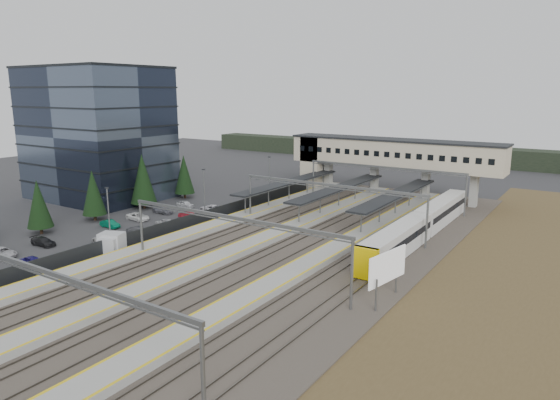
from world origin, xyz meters
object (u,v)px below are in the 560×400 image
Objects in this scene: relay_cabin_near at (112,242)px; relay_cabin_far at (109,246)px; billboard at (388,268)px; office_building at (97,133)px; train at (421,225)px; footbridge at (379,155)px.

relay_cabin_far is at bearing -63.72° from relay_cabin_near.
relay_cabin_far is 35.04m from billboard.
relay_cabin_near is (29.05, -20.62, -10.98)m from office_building.
relay_cabin_near is 40.91m from train.
train is (60.00, 6.13, -10.23)m from office_building.
office_building reaches higher than train.
relay_cabin_near reaches higher than relay_cabin_far.
office_building is 0.64× the size of train.
train is at bearing 100.15° from billboard.
train is 23.03m from billboard.
train is (30.55, 27.55, 0.94)m from relay_cabin_far.
office_building is 0.60× the size of footbridge.
office_building is 37.28m from relay_cabin_near.
relay_cabin_far is 53.81m from footbridge.
relay_cabin_near is at bearing -106.14° from footbridge.
footbridge reaches higher than billboard.
footbridge is (14.65, 50.62, 6.72)m from relay_cabin_near.
relay_cabin_near is at bearing 116.28° from relay_cabin_far.
office_building is 8.64× the size of relay_cabin_far.
billboard is at bearing -79.85° from train.
relay_cabin_far is 41.15m from train.
office_building reaches higher than footbridge.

